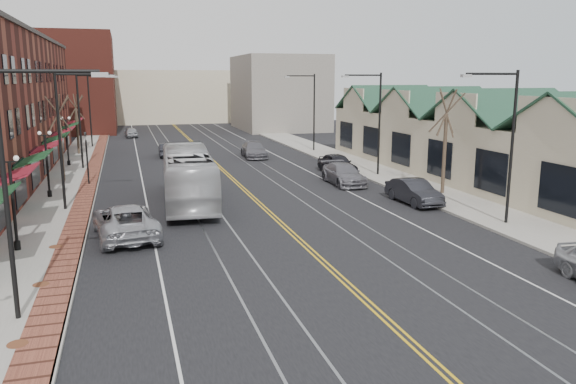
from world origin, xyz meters
TOP-DOWN VIEW (x-y plane):
  - ground at (0.00, 0.00)m, footprint 160.00×160.00m
  - sidewalk_left at (-12.00, 20.00)m, footprint 4.00×120.00m
  - sidewalk_right at (12.00, 20.00)m, footprint 4.00×120.00m
  - building_right at (18.00, 20.00)m, footprint 8.00×36.00m
  - backdrop_left at (-16.00, 70.00)m, footprint 14.00×18.00m
  - backdrop_mid at (0.00, 85.00)m, footprint 22.00×14.00m
  - backdrop_right at (15.00, 65.00)m, footprint 12.00×16.00m
  - streetlight_l_0 at (-11.05, 0.00)m, footprint 3.33×0.25m
  - streetlight_l_1 at (-11.05, 16.00)m, footprint 3.33×0.25m
  - streetlight_l_2 at (-11.05, 32.00)m, footprint 3.33×0.25m
  - streetlight_l_3 at (-11.05, 48.00)m, footprint 3.33×0.25m
  - streetlight_r_0 at (11.05, 6.00)m, footprint 3.33×0.25m
  - streetlight_r_1 at (11.05, 22.00)m, footprint 3.33×0.25m
  - streetlight_r_2 at (11.05, 38.00)m, footprint 3.33×0.25m
  - lamppost_l_1 at (-12.80, 8.00)m, footprint 0.84×0.28m
  - lamppost_l_2 at (-12.80, 20.00)m, footprint 0.84×0.28m
  - lamppost_l_3 at (-12.80, 34.00)m, footprint 0.84×0.28m
  - tree_left_near at (-12.50, 26.00)m, footprint 1.78×1.37m
  - tree_left_far at (-12.50, 42.00)m, footprint 1.66×1.28m
  - tree_right_mid at (12.50, 14.00)m, footprint 1.90×1.46m
  - manhole_near at (-11.20, -2.00)m, footprint 0.60×0.60m
  - manhole_mid at (-11.20, 3.00)m, footprint 0.60×0.60m
  - manhole_far at (-11.20, 8.00)m, footprint 0.60×0.60m
  - traffic_signal at (-10.60, 24.00)m, footprint 0.18×0.15m
  - transit_bus at (-4.23, 16.20)m, footprint 3.64×12.50m
  - parked_suv at (-8.09, 9.21)m, footprint 3.47×6.30m
  - parked_car_b at (9.30, 12.09)m, footprint 1.84×4.73m
  - parked_car_c at (7.50, 19.41)m, footprint 2.22×5.31m
  - parked_car_d at (8.82, 24.07)m, footprint 2.25×4.91m
  - distant_car_left at (-3.99, 38.30)m, footprint 1.50×4.10m
  - distant_car_right at (4.29, 35.20)m, footprint 2.45×5.39m
  - distant_car_far at (-7.09, 58.48)m, footprint 1.88×4.05m

SIDE VIEW (x-z plane):
  - ground at x=0.00m, z-range 0.00..0.00m
  - sidewalk_left at x=-12.00m, z-range 0.00..0.15m
  - sidewalk_right at x=12.00m, z-range 0.00..0.15m
  - manhole_near at x=-11.20m, z-range 0.15..0.17m
  - manhole_mid at x=-11.20m, z-range 0.15..0.17m
  - manhole_far at x=-11.20m, z-range 0.15..0.17m
  - distant_car_left at x=-3.99m, z-range 0.00..1.34m
  - distant_car_far at x=-7.09m, z-range 0.00..1.34m
  - distant_car_right at x=4.29m, z-range 0.00..1.53m
  - parked_car_c at x=7.50m, z-range 0.00..1.53m
  - parked_car_b at x=9.30m, z-range 0.00..1.54m
  - parked_car_d at x=8.82m, z-range 0.00..1.63m
  - parked_suv at x=-8.09m, z-range 0.00..1.67m
  - transit_bus at x=-4.23m, z-range 0.00..3.44m
  - lamppost_l_1 at x=-12.80m, z-range 0.07..4.34m
  - lamppost_l_2 at x=-12.80m, z-range 0.07..4.34m
  - lamppost_l_3 at x=-12.80m, z-range 0.07..4.34m
  - building_right at x=18.00m, z-range 0.00..4.60m
  - traffic_signal at x=-10.60m, z-range 0.45..4.25m
  - tree_left_far at x=-12.50m, z-range 0.26..6.29m
  - tree_left_near at x=-12.50m, z-range 0.27..6.75m
  - tree_right_mid at x=12.50m, z-range 0.28..7.22m
  - backdrop_mid at x=0.00m, z-range 0.00..9.00m
  - streetlight_l_0 at x=-11.05m, z-range 1.03..9.03m
  - streetlight_l_1 at x=-11.05m, z-range 1.03..9.03m
  - streetlight_l_2 at x=-11.05m, z-range 1.03..9.03m
  - streetlight_l_3 at x=-11.05m, z-range 1.03..9.03m
  - streetlight_r_0 at x=11.05m, z-range 1.03..9.03m
  - streetlight_r_1 at x=11.05m, z-range 1.03..9.03m
  - streetlight_r_2 at x=11.05m, z-range 1.03..9.03m
  - backdrop_right at x=15.00m, z-range 0.00..11.00m
  - backdrop_left at x=-16.00m, z-range 0.00..14.00m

